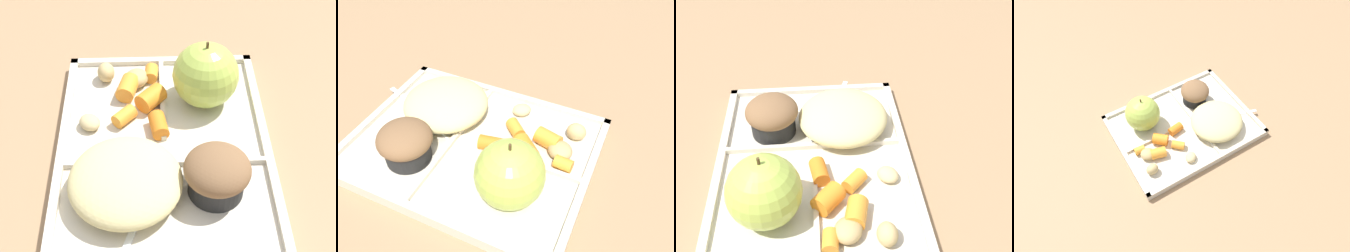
# 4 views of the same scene
# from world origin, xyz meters

# --- Properties ---
(ground) EXTENTS (6.00, 6.00, 0.00)m
(ground) POSITION_xyz_m (0.00, 0.00, 0.00)
(ground) COLOR #997551
(lunch_tray) EXTENTS (0.35, 0.26, 0.02)m
(lunch_tray) POSITION_xyz_m (-0.00, 0.00, 0.01)
(lunch_tray) COLOR beige
(lunch_tray) RESTS_ON ground
(green_apple) EXTENTS (0.09, 0.09, 0.10)m
(green_apple) POSITION_xyz_m (-0.09, 0.06, 0.06)
(green_apple) COLOR #A8C14C
(green_apple) RESTS_ON lunch_tray
(bran_muffin) EXTENTS (0.08, 0.08, 0.06)m
(bran_muffin) POSITION_xyz_m (0.07, 0.06, 0.04)
(bran_muffin) COLOR black
(bran_muffin) RESTS_ON lunch_tray
(carrot_slice_tilted) EXTENTS (0.04, 0.03, 0.03)m
(carrot_slice_tilted) POSITION_xyz_m (-0.10, -0.05, 0.03)
(carrot_slice_tilted) COLOR orange
(carrot_slice_tilted) RESTS_ON lunch_tray
(carrot_slice_back) EXTENTS (0.03, 0.02, 0.02)m
(carrot_slice_back) POSITION_xyz_m (-0.13, -0.01, 0.02)
(carrot_slice_back) COLOR orange
(carrot_slice_back) RESTS_ON lunch_tray
(carrot_slice_large) EXTENTS (0.05, 0.04, 0.03)m
(carrot_slice_large) POSITION_xyz_m (-0.08, -0.02, 0.03)
(carrot_slice_large) COLOR orange
(carrot_slice_large) RESTS_ON lunch_tray
(carrot_slice_near_corner) EXTENTS (0.04, 0.03, 0.02)m
(carrot_slice_near_corner) POSITION_xyz_m (-0.03, -0.01, 0.02)
(carrot_slice_near_corner) COLOR orange
(carrot_slice_near_corner) RESTS_ON lunch_tray
(carrot_slice_small) EXTENTS (0.04, 0.03, 0.02)m
(carrot_slice_small) POSITION_xyz_m (-0.05, -0.05, 0.02)
(carrot_slice_small) COLOR orange
(carrot_slice_small) RESTS_ON lunch_tray
(potato_chunk_browned) EXTENTS (0.03, 0.03, 0.03)m
(potato_chunk_browned) POSITION_xyz_m (-0.13, -0.08, 0.03)
(potato_chunk_browned) COLOR tan
(potato_chunk_browned) RESTS_ON lunch_tray
(potato_chunk_golden) EXTENTS (0.04, 0.04, 0.02)m
(potato_chunk_golden) POSITION_xyz_m (-0.04, -0.09, 0.02)
(potato_chunk_golden) COLOR tan
(potato_chunk_golden) RESTS_ON lunch_tray
(potato_chunk_small) EXTENTS (0.05, 0.04, 0.02)m
(potato_chunk_small) POSITION_xyz_m (-0.12, -0.04, 0.02)
(potato_chunk_small) COLOR tan
(potato_chunk_small) RESTS_ON lunch_tray
(egg_noodle_pile) EXTENTS (0.13, 0.13, 0.04)m
(egg_noodle_pile) POSITION_xyz_m (0.07, -0.05, 0.03)
(egg_noodle_pile) COLOR #D6C684
(egg_noodle_pile) RESTS_ON lunch_tray
(meatball_front) EXTENTS (0.03, 0.03, 0.03)m
(meatball_front) POSITION_xyz_m (0.07, -0.05, 0.03)
(meatball_front) COLOR #755B4C
(meatball_front) RESTS_ON lunch_tray
(meatball_center) EXTENTS (0.03, 0.03, 0.03)m
(meatball_center) POSITION_xyz_m (0.06, -0.05, 0.03)
(meatball_center) COLOR brown
(meatball_center) RESTS_ON lunch_tray
(meatball_side) EXTENTS (0.03, 0.03, 0.03)m
(meatball_side) POSITION_xyz_m (0.07, -0.05, 0.03)
(meatball_side) COLOR brown
(meatball_side) RESTS_ON lunch_tray
(meatball_back) EXTENTS (0.03, 0.03, 0.03)m
(meatball_back) POSITION_xyz_m (0.04, -0.07, 0.03)
(meatball_back) COLOR brown
(meatball_back) RESTS_ON lunch_tray
(plastic_fork) EXTENTS (0.16, 0.07, 0.00)m
(plastic_fork) POSITION_xyz_m (0.10, -0.03, 0.01)
(plastic_fork) COLOR white
(plastic_fork) RESTS_ON lunch_tray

